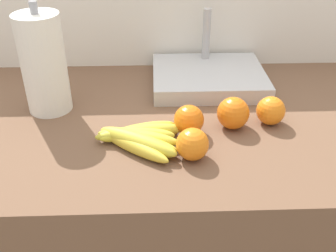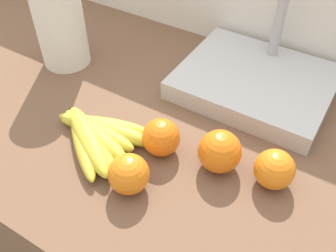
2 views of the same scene
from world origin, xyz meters
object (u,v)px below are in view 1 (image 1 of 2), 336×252
(orange_right, at_px, (192,144))
(banana_bunch, at_px, (137,138))
(orange_back_right, at_px, (189,120))
(orange_front, at_px, (233,113))
(orange_center, at_px, (271,111))
(sink_basin, at_px, (208,76))
(paper_towel_roll, at_px, (44,64))

(orange_right, bearing_deg, banana_bunch, 155.95)
(orange_back_right, distance_m, orange_right, 0.10)
(orange_front, xyz_separation_m, orange_center, (0.10, 0.02, -0.00))
(orange_center, relative_size, orange_right, 0.99)
(sink_basin, bearing_deg, orange_back_right, -106.65)
(paper_towel_roll, bearing_deg, banana_bunch, -37.44)
(orange_center, xyz_separation_m, sink_basin, (-0.13, 0.24, -0.01))
(orange_center, xyz_separation_m, paper_towel_roll, (-0.58, 0.10, 0.09))
(banana_bunch, bearing_deg, orange_front, 16.53)
(orange_front, distance_m, paper_towel_roll, 0.50)
(banana_bunch, relative_size, sink_basin, 0.66)
(sink_basin, bearing_deg, banana_bunch, -122.92)
(orange_front, bearing_deg, orange_center, 8.96)
(banana_bunch, distance_m, sink_basin, 0.38)
(paper_towel_roll, height_order, sink_basin, paper_towel_roll)
(orange_front, relative_size, sink_basin, 0.24)
(orange_center, bearing_deg, banana_bunch, -165.65)
(paper_towel_roll, bearing_deg, orange_center, -9.57)
(orange_front, bearing_deg, sink_basin, 96.86)
(banana_bunch, bearing_deg, sink_basin, 57.08)
(orange_center, distance_m, paper_towel_roll, 0.59)
(orange_right, distance_m, sink_basin, 0.39)
(orange_front, height_order, orange_center, orange_front)
(orange_center, distance_m, orange_right, 0.26)
(orange_right, bearing_deg, paper_towel_roll, 146.74)
(orange_front, xyz_separation_m, orange_back_right, (-0.11, -0.02, -0.00))
(paper_towel_roll, bearing_deg, orange_right, -33.26)
(banana_bunch, relative_size, orange_back_right, 3.00)
(paper_towel_roll, bearing_deg, orange_back_right, -20.32)
(orange_back_right, height_order, sink_basin, sink_basin)
(banana_bunch, height_order, orange_back_right, orange_back_right)
(banana_bunch, relative_size, orange_center, 3.04)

